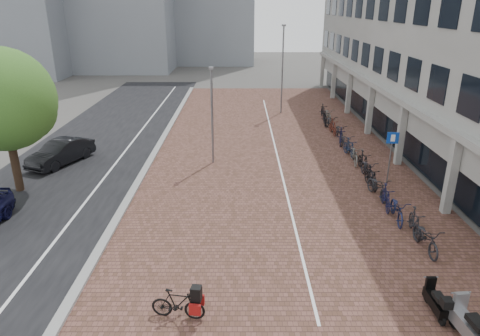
% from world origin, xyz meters
% --- Properties ---
extents(ground, '(140.00, 140.00, 0.00)m').
position_xyz_m(ground, '(0.00, 0.00, 0.00)').
color(ground, '#474442').
rests_on(ground, ground).
extents(plaza_brick, '(14.50, 42.00, 0.04)m').
position_xyz_m(plaza_brick, '(2.00, 12.00, 0.01)').
color(plaza_brick, brown).
rests_on(plaza_brick, ground).
extents(street_asphalt, '(8.00, 50.00, 0.03)m').
position_xyz_m(street_asphalt, '(-9.00, 12.00, 0.01)').
color(street_asphalt, black).
rests_on(street_asphalt, ground).
extents(curb, '(0.35, 42.00, 0.14)m').
position_xyz_m(curb, '(-5.10, 12.00, 0.07)').
color(curb, gray).
rests_on(curb, ground).
extents(lane_line, '(0.12, 44.00, 0.00)m').
position_xyz_m(lane_line, '(-7.00, 12.00, 0.02)').
color(lane_line, white).
rests_on(lane_line, street_asphalt).
extents(parking_line, '(0.10, 30.00, 0.00)m').
position_xyz_m(parking_line, '(2.20, 12.00, 0.04)').
color(parking_line, white).
rests_on(parking_line, plaza_brick).
extents(office_building, '(8.40, 40.00, 15.00)m').
position_xyz_m(office_building, '(12.97, 16.00, 8.44)').
color(office_building, '#9E9E99').
rests_on(office_building, ground).
extents(car_dark, '(2.89, 4.28, 1.33)m').
position_xyz_m(car_dark, '(-9.98, 10.10, 0.67)').
color(car_dark, black).
rests_on(car_dark, ground).
extents(hero_bike, '(1.62, 0.67, 1.11)m').
position_xyz_m(hero_bike, '(-1.76, -2.60, 0.49)').
color(hero_bike, black).
rests_on(hero_bike, ground).
extents(scooter_front, '(0.72, 1.82, 1.22)m').
position_xyz_m(scooter_front, '(5.98, -3.67, 0.61)').
color(scooter_front, gray).
rests_on(scooter_front, ground).
extents(scooter_mid, '(0.43, 1.36, 0.94)m').
position_xyz_m(scooter_mid, '(5.62, -2.43, 0.47)').
color(scooter_mid, black).
rests_on(scooter_mid, ground).
extents(parking_sign, '(0.56, 0.11, 2.68)m').
position_xyz_m(parking_sign, '(7.32, 7.16, 1.83)').
color(parking_sign, slate).
rests_on(parking_sign, ground).
extents(lamp_near, '(0.12, 0.12, 5.28)m').
position_xyz_m(lamp_near, '(-1.51, 10.24, 2.64)').
color(lamp_near, slate).
rests_on(lamp_near, ground).
extents(lamp_far, '(0.12, 0.12, 6.87)m').
position_xyz_m(lamp_far, '(3.36, 22.08, 3.44)').
color(lamp_far, gray).
rests_on(lamp_far, ground).
extents(street_tree, '(4.63, 4.63, 6.74)m').
position_xyz_m(street_tree, '(-10.48, 6.52, 4.28)').
color(street_tree, '#382619').
rests_on(street_tree, ground).
extents(bike_row, '(1.27, 21.43, 1.05)m').
position_xyz_m(bike_row, '(6.49, 10.65, 0.52)').
color(bike_row, black).
rests_on(bike_row, ground).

